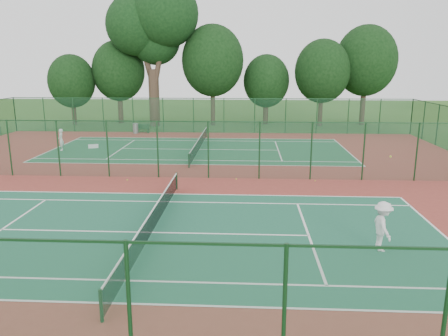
{
  "coord_description": "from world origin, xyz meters",
  "views": [
    {
      "loc": [
        3.84,
        -25.7,
        6.79
      ],
      "look_at": [
        2.7,
        -4.01,
        1.6
      ],
      "focal_mm": 35.0,
      "sensor_mm": 36.0,
      "label": 1
    }
  ],
  "objects_px": {
    "player_near": "(383,226)",
    "bench": "(143,128)",
    "player_far": "(61,140)",
    "kit_bag": "(93,146)",
    "trash_bin": "(136,128)",
    "big_tree": "(153,24)"
  },
  "relations": [
    {
      "from": "trash_bin",
      "to": "big_tree",
      "type": "relative_size",
      "value": 0.06
    },
    {
      "from": "player_near",
      "to": "big_tree",
      "type": "relative_size",
      "value": 0.12
    },
    {
      "from": "player_far",
      "to": "kit_bag",
      "type": "relative_size",
      "value": 2.19
    },
    {
      "from": "bench",
      "to": "kit_bag",
      "type": "xyz_separation_m",
      "value": [
        -2.15,
        -8.37,
        -0.31
      ]
    },
    {
      "from": "bench",
      "to": "kit_bag",
      "type": "relative_size",
      "value": 1.89
    },
    {
      "from": "player_near",
      "to": "bench",
      "type": "xyz_separation_m",
      "value": [
        -15.56,
        27.82,
        -0.49
      ]
    },
    {
      "from": "trash_bin",
      "to": "bench",
      "type": "relative_size",
      "value": 0.66
    },
    {
      "from": "player_near",
      "to": "kit_bag",
      "type": "height_order",
      "value": "player_near"
    },
    {
      "from": "player_far",
      "to": "kit_bag",
      "type": "height_order",
      "value": "player_far"
    },
    {
      "from": "trash_bin",
      "to": "kit_bag",
      "type": "relative_size",
      "value": 1.25
    },
    {
      "from": "bench",
      "to": "kit_bag",
      "type": "height_order",
      "value": "bench"
    },
    {
      "from": "player_far",
      "to": "bench",
      "type": "relative_size",
      "value": 1.16
    },
    {
      "from": "kit_bag",
      "to": "player_near",
      "type": "bearing_deg",
      "value": -68.71
    },
    {
      "from": "player_near",
      "to": "player_far",
      "type": "distance_m",
      "value": 27.02
    },
    {
      "from": "bench",
      "to": "big_tree",
      "type": "xyz_separation_m",
      "value": [
        0.32,
        5.37,
        10.49
      ]
    },
    {
      "from": "player_far",
      "to": "kit_bag",
      "type": "distance_m",
      "value": 2.57
    },
    {
      "from": "big_tree",
      "to": "trash_bin",
      "type": "bearing_deg",
      "value": -99.29
    },
    {
      "from": "kit_bag",
      "to": "trash_bin",
      "type": "bearing_deg",
      "value": 58.19
    },
    {
      "from": "bench",
      "to": "trash_bin",
      "type": "bearing_deg",
      "value": -139.57
    },
    {
      "from": "player_far",
      "to": "kit_bag",
      "type": "xyz_separation_m",
      "value": [
        2.18,
        1.15,
        -0.73
      ]
    },
    {
      "from": "trash_bin",
      "to": "big_tree",
      "type": "height_order",
      "value": "big_tree"
    },
    {
      "from": "player_near",
      "to": "bench",
      "type": "distance_m",
      "value": 31.88
    }
  ]
}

